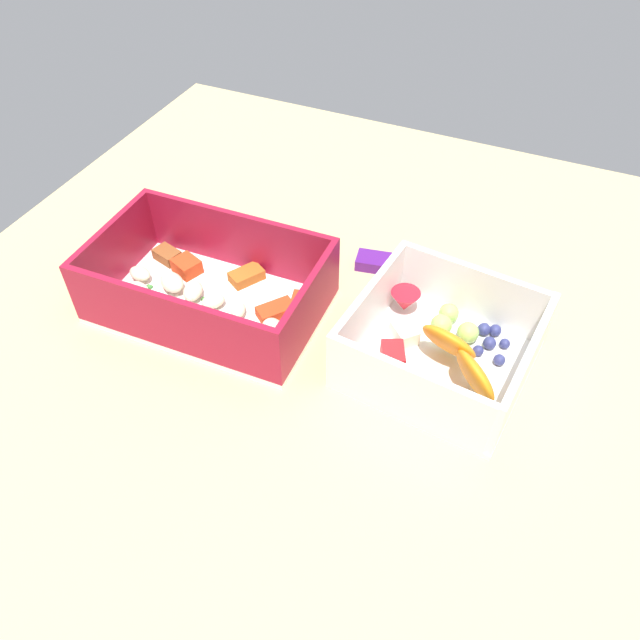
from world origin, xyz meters
TOP-DOWN VIEW (x-y plane):
  - table_surface at (0.00, 0.00)cm, footprint 80.00×80.00cm
  - pasta_container at (-12.59, -1.12)cm, footprint 21.37×13.62cm
  - fruit_bowl at (9.43, 0.82)cm, footprint 16.18×15.74cm
  - candy_bar at (1.17, 11.32)cm, footprint 7.32×3.65cm

SIDE VIEW (x-z plane):
  - table_surface at x=0.00cm, z-range 0.00..2.00cm
  - candy_bar at x=1.17cm, z-range 2.00..3.20cm
  - pasta_container at x=-12.59cm, z-range 0.74..7.69cm
  - fruit_bowl at x=9.43cm, z-range 1.11..7.38cm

